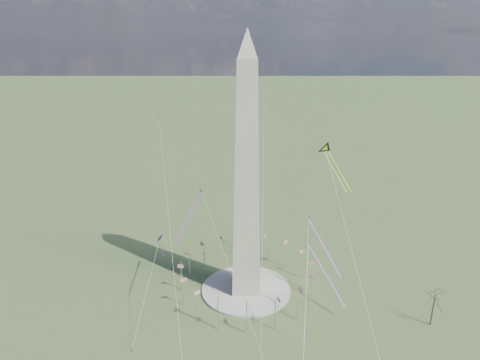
{
  "coord_description": "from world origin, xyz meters",
  "views": [
    {
      "loc": [
        -1.35,
        -149.08,
        99.6
      ],
      "look_at": [
        -2.45,
        0.0,
        47.49
      ],
      "focal_mm": 32.0,
      "sensor_mm": 36.0,
      "label": 1
    }
  ],
  "objects_px": {
    "washington_monument": "(247,179)",
    "person_west": "(132,350)",
    "kite_delta_black": "(327,151)",
    "tree_near": "(435,295)"
  },
  "relations": [
    {
      "from": "person_west",
      "to": "kite_delta_black",
      "type": "bearing_deg",
      "value": -111.44
    },
    {
      "from": "washington_monument",
      "to": "kite_delta_black",
      "type": "height_order",
      "value": "washington_monument"
    },
    {
      "from": "washington_monument",
      "to": "kite_delta_black",
      "type": "distance_m",
      "value": 35.28
    },
    {
      "from": "kite_delta_black",
      "to": "tree_near",
      "type": "bearing_deg",
      "value": 110.71
    },
    {
      "from": "washington_monument",
      "to": "tree_near",
      "type": "relative_size",
      "value": 5.81
    },
    {
      "from": "tree_near",
      "to": "person_west",
      "type": "relative_size",
      "value": 11.58
    },
    {
      "from": "washington_monument",
      "to": "person_west",
      "type": "xyz_separation_m",
      "value": [
        -37.52,
        -35.61,
        -47.21
      ]
    },
    {
      "from": "tree_near",
      "to": "person_west",
      "type": "height_order",
      "value": "tree_near"
    },
    {
      "from": "washington_monument",
      "to": "person_west",
      "type": "bearing_deg",
      "value": -136.49
    },
    {
      "from": "washington_monument",
      "to": "kite_delta_black",
      "type": "bearing_deg",
      "value": 23.71
    }
  ]
}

